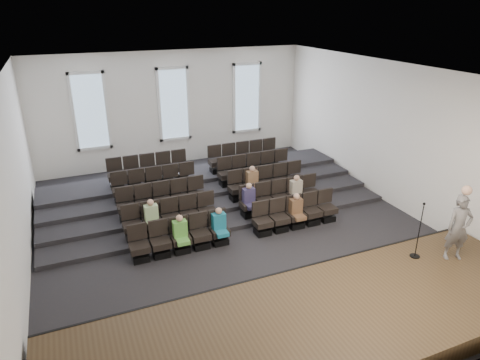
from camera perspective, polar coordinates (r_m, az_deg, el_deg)
name	(u,v)px	position (r m, az deg, el deg)	size (l,w,h in m)	color
ground	(234,230)	(13.92, -0.78, -6.67)	(14.00, 14.00, 0.00)	black
ceiling	(233,72)	(12.30, -0.90, 14.20)	(12.00, 14.00, 0.02)	white
wall_back	(174,109)	(19.34, -8.83, 9.39)	(12.00, 0.04, 5.00)	white
wall_front	(398,289)	(7.56, 20.31, -13.48)	(12.00, 0.04, 5.00)	white
wall_left	(12,188)	(12.14, -28.16, -0.94)	(0.04, 14.00, 5.00)	white
wall_right	(392,135)	(16.05, 19.59, 5.69)	(0.04, 14.00, 5.00)	white
stage	(322,324)	(10.07, 10.88, -18.35)	(11.80, 3.60, 0.50)	#41301C
stage_lip	(284,280)	(11.25, 5.83, -13.11)	(11.80, 0.06, 0.52)	black
risers	(203,188)	(16.52, -4.95, -1.12)	(11.80, 4.80, 0.60)	black
seating_rows	(217,193)	(14.91, -3.03, -1.72)	(6.80, 4.70, 1.67)	black
windows	(174,104)	(19.23, -8.81, 9.93)	(8.44, 0.10, 3.24)	white
audience	(238,205)	(13.75, -0.30, -3.36)	(5.45, 2.64, 1.10)	#5FAB44
speaker	(459,228)	(12.49, 27.13, -5.69)	(0.66, 0.43, 1.80)	#5F5C5A
mic_stand	(417,241)	(12.32, 22.58, -7.52)	(0.27, 0.27, 1.60)	black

